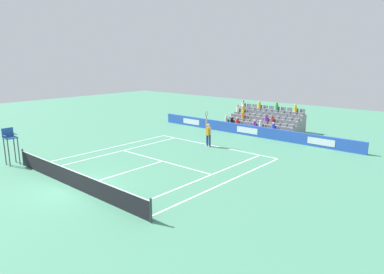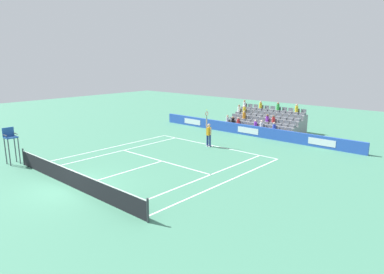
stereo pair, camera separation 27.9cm
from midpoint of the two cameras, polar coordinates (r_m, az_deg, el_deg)
name	(u,v)px [view 1 (the left image)]	position (r m, az deg, el deg)	size (l,w,h in m)	color
ground_plane	(74,188)	(19.23, -19.30, -7.97)	(80.00, 80.00, 0.00)	#47896B
line_baseline	(213,146)	(26.77, 3.24, -1.43)	(10.97, 0.10, 0.01)	white
line_service	(162,161)	(22.83, -5.27, -3.99)	(8.23, 0.10, 0.01)	white
line_centre_service	(123,173)	(20.87, -11.66, -5.85)	(0.10, 6.40, 0.01)	white
line_singles_sideline_left	(118,152)	(25.60, -12.41, -2.39)	(0.10, 11.89, 0.01)	white
line_singles_sideline_right	(207,177)	(19.86, 2.07, -6.55)	(0.10, 11.89, 0.01)	white
line_doubles_sideline_left	(107,149)	(26.68, -14.17, -1.86)	(0.10, 11.89, 0.01)	white
line_doubles_sideline_right	(226,182)	(19.08, 5.29, -7.43)	(0.10, 11.89, 0.01)	white
line_centre_mark	(212,146)	(26.69, 3.11, -1.47)	(0.10, 0.20, 0.01)	white
sponsor_barrier	(248,130)	(30.64, 8.94, 1.13)	(19.56, 0.22, 0.92)	blue
tennis_net	(74,179)	(19.07, -19.41, -6.58)	(11.97, 0.10, 1.07)	#33383D
tennis_player	(208,134)	(26.29, 2.43, 0.52)	(0.53, 0.36, 2.85)	navy
umpire_chair	(10,141)	(24.63, -28.17, -0.59)	(0.70, 0.70, 2.34)	#474C54
stadium_stand	(264,123)	(33.08, 11.65, 2.29)	(6.82, 3.80, 2.62)	gray
loose_tennis_ball	(119,190)	(18.26, -12.49, -8.54)	(0.07, 0.07, 0.07)	#D1E533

